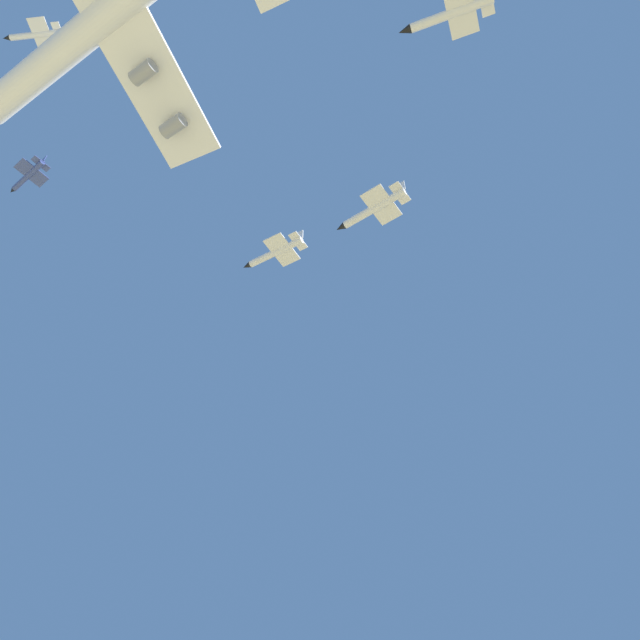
{
  "coord_description": "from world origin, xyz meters",
  "views": [
    {
      "loc": [
        -43.37,
        79.13,
        3.54
      ],
      "look_at": [
        6.47,
        45.35,
        65.42
      ],
      "focal_mm": 34.62,
      "sensor_mm": 36.0,
      "label": 1
    }
  ],
  "objects_px": {
    "chase_jet_lead": "(276,252)",
    "chase_jet_trailing": "(374,209)",
    "chase_jet_right_wing": "(451,14)",
    "carrier_jet": "(113,12)",
    "chase_jet_left_wing": "(36,35)",
    "chase_jet_high_escort": "(28,176)"
  },
  "relations": [
    {
      "from": "carrier_jet",
      "to": "chase_jet_high_escort",
      "type": "xyz_separation_m",
      "value": [
        62.37,
        5.63,
        23.48
      ]
    },
    {
      "from": "chase_jet_right_wing",
      "to": "chase_jet_high_escort",
      "type": "height_order",
      "value": "chase_jet_high_escort"
    },
    {
      "from": "chase_jet_right_wing",
      "to": "chase_jet_trailing",
      "type": "bearing_deg",
      "value": -52.02
    },
    {
      "from": "chase_jet_right_wing",
      "to": "chase_jet_high_escort",
      "type": "bearing_deg",
      "value": -8.78
    },
    {
      "from": "chase_jet_lead",
      "to": "chase_jet_trailing",
      "type": "distance_m",
      "value": 26.45
    },
    {
      "from": "carrier_jet",
      "to": "chase_jet_lead",
      "type": "relative_size",
      "value": 4.63
    },
    {
      "from": "chase_jet_left_wing",
      "to": "chase_jet_lead",
      "type": "bearing_deg",
      "value": -150.38
    },
    {
      "from": "chase_jet_high_escort",
      "to": "carrier_jet",
      "type": "bearing_deg",
      "value": 167.57
    },
    {
      "from": "chase_jet_lead",
      "to": "chase_jet_left_wing",
      "type": "distance_m",
      "value": 83.49
    },
    {
      "from": "chase_jet_left_wing",
      "to": "chase_jet_trailing",
      "type": "bearing_deg",
      "value": -166.84
    },
    {
      "from": "carrier_jet",
      "to": "chase_jet_trailing",
      "type": "height_order",
      "value": "carrier_jet"
    },
    {
      "from": "chase_jet_left_wing",
      "to": "chase_jet_trailing",
      "type": "distance_m",
      "value": 99.71
    },
    {
      "from": "chase_jet_right_wing",
      "to": "chase_jet_lead",
      "type": "bearing_deg",
      "value": -38.2
    },
    {
      "from": "chase_jet_trailing",
      "to": "chase_jet_high_escort",
      "type": "bearing_deg",
      "value": 21.18
    },
    {
      "from": "carrier_jet",
      "to": "chase_jet_high_escort",
      "type": "height_order",
      "value": "chase_jet_high_escort"
    },
    {
      "from": "carrier_jet",
      "to": "chase_jet_left_wing",
      "type": "height_order",
      "value": "chase_jet_left_wing"
    },
    {
      "from": "carrier_jet",
      "to": "chase_jet_trailing",
      "type": "distance_m",
      "value": 60.43
    },
    {
      "from": "chase_jet_trailing",
      "to": "chase_jet_lead",
      "type": "bearing_deg",
      "value": -4.44
    },
    {
      "from": "carrier_jet",
      "to": "chase_jet_trailing",
      "type": "bearing_deg",
      "value": -127.73
    },
    {
      "from": "chase_jet_lead",
      "to": "chase_jet_trailing",
      "type": "relative_size",
      "value": 0.98
    },
    {
      "from": "carrier_jet",
      "to": "chase_jet_left_wing",
      "type": "distance_m",
      "value": 49.31
    },
    {
      "from": "chase_jet_high_escort",
      "to": "chase_jet_right_wing",
      "type": "bearing_deg",
      "value": -170.59
    }
  ]
}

